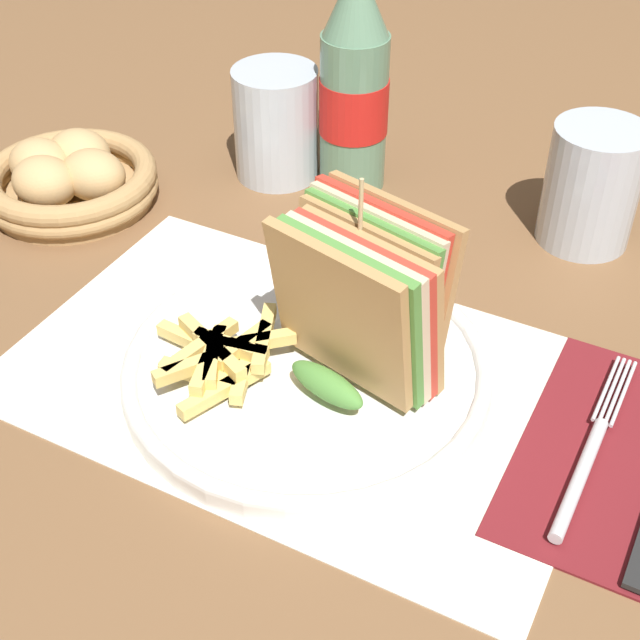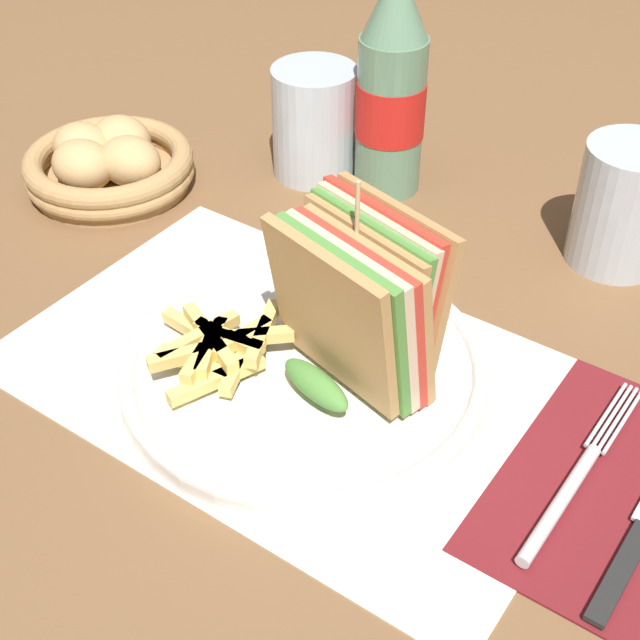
{
  "view_description": "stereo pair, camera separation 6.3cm",
  "coord_description": "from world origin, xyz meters",
  "px_view_note": "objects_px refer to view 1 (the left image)",
  "views": [
    {
      "loc": [
        0.19,
        -0.38,
        0.44
      ],
      "look_at": [
        -0.03,
        0.05,
        0.04
      ],
      "focal_mm": 50.0,
      "sensor_mm": 36.0,
      "label": 1
    },
    {
      "loc": [
        0.25,
        -0.35,
        0.44
      ],
      "look_at": [
        -0.03,
        0.05,
        0.04
      ],
      "focal_mm": 50.0,
      "sensor_mm": 36.0,
      "label": 2
    }
  ],
  "objects_px": {
    "coke_bottle_near": "(354,84)",
    "bread_basket": "(69,179)",
    "plate_main": "(307,368)",
    "fork": "(588,458)",
    "glass_far": "(276,124)",
    "club_sandwich": "(363,301)",
    "glass_near": "(592,186)"
  },
  "relations": [
    {
      "from": "plate_main",
      "to": "coke_bottle_near",
      "type": "xyz_separation_m",
      "value": [
        -0.09,
        0.26,
        0.09
      ]
    },
    {
      "from": "plate_main",
      "to": "fork",
      "type": "height_order",
      "value": "plate_main"
    },
    {
      "from": "club_sandwich",
      "to": "bread_basket",
      "type": "relative_size",
      "value": 0.93
    },
    {
      "from": "fork",
      "to": "glass_far",
      "type": "bearing_deg",
      "value": 147.84
    },
    {
      "from": "coke_bottle_near",
      "to": "bread_basket",
      "type": "bearing_deg",
      "value": -145.0
    },
    {
      "from": "plate_main",
      "to": "glass_near",
      "type": "distance_m",
      "value": 0.3
    },
    {
      "from": "club_sandwich",
      "to": "coke_bottle_near",
      "type": "bearing_deg",
      "value": 117.28
    },
    {
      "from": "coke_bottle_near",
      "to": "glass_far",
      "type": "bearing_deg",
      "value": -166.54
    },
    {
      "from": "club_sandwich",
      "to": "glass_far",
      "type": "bearing_deg",
      "value": 131.02
    },
    {
      "from": "plate_main",
      "to": "bread_basket",
      "type": "bearing_deg",
      "value": 160.08
    },
    {
      "from": "coke_bottle_near",
      "to": "club_sandwich",
      "type": "bearing_deg",
      "value": -62.72
    },
    {
      "from": "club_sandwich",
      "to": "plate_main",
      "type": "bearing_deg",
      "value": -154.09
    },
    {
      "from": "plate_main",
      "to": "club_sandwich",
      "type": "distance_m",
      "value": 0.07
    },
    {
      "from": "glass_near",
      "to": "bread_basket",
      "type": "relative_size",
      "value": 0.66
    },
    {
      "from": "fork",
      "to": "bread_basket",
      "type": "bearing_deg",
      "value": 169.38
    },
    {
      "from": "plate_main",
      "to": "coke_bottle_near",
      "type": "height_order",
      "value": "coke_bottle_near"
    },
    {
      "from": "club_sandwich",
      "to": "glass_near",
      "type": "height_order",
      "value": "club_sandwich"
    },
    {
      "from": "club_sandwich",
      "to": "fork",
      "type": "relative_size",
      "value": 0.82
    },
    {
      "from": "plate_main",
      "to": "glass_far",
      "type": "xyz_separation_m",
      "value": [
        -0.16,
        0.24,
        0.04
      ]
    },
    {
      "from": "plate_main",
      "to": "club_sandwich",
      "type": "relative_size",
      "value": 1.79
    },
    {
      "from": "bread_basket",
      "to": "coke_bottle_near",
      "type": "bearing_deg",
      "value": 35.0
    },
    {
      "from": "plate_main",
      "to": "glass_far",
      "type": "height_order",
      "value": "glass_far"
    },
    {
      "from": "plate_main",
      "to": "club_sandwich",
      "type": "xyz_separation_m",
      "value": [
        0.03,
        0.02,
        0.06
      ]
    },
    {
      "from": "coke_bottle_near",
      "to": "bread_basket",
      "type": "height_order",
      "value": "coke_bottle_near"
    },
    {
      "from": "coke_bottle_near",
      "to": "glass_far",
      "type": "xyz_separation_m",
      "value": [
        -0.07,
        -0.02,
        -0.05
      ]
    },
    {
      "from": "plate_main",
      "to": "coke_bottle_near",
      "type": "bearing_deg",
      "value": 109.34
    },
    {
      "from": "glass_far",
      "to": "bread_basket",
      "type": "height_order",
      "value": "glass_far"
    },
    {
      "from": "fork",
      "to": "glass_near",
      "type": "height_order",
      "value": "glass_near"
    },
    {
      "from": "coke_bottle_near",
      "to": "glass_near",
      "type": "height_order",
      "value": "coke_bottle_near"
    },
    {
      "from": "fork",
      "to": "bread_basket",
      "type": "xyz_separation_m",
      "value": [
        -0.5,
        0.1,
        0.02
      ]
    },
    {
      "from": "bread_basket",
      "to": "plate_main",
      "type": "bearing_deg",
      "value": -19.92
    },
    {
      "from": "coke_bottle_near",
      "to": "plate_main",
      "type": "bearing_deg",
      "value": -70.66
    }
  ]
}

